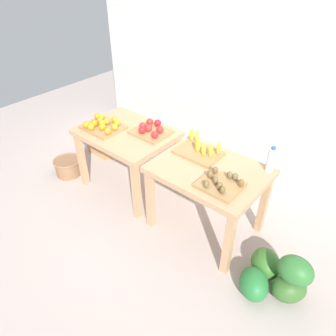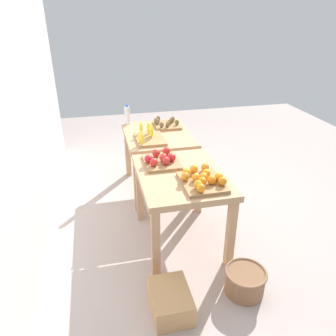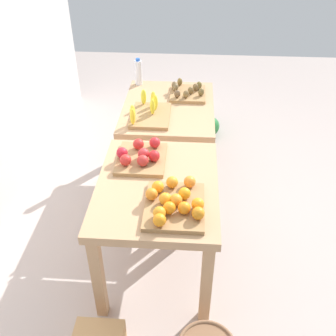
% 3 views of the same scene
% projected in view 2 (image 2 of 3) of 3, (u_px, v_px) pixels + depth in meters
% --- Properties ---
extents(ground_plane, '(8.00, 8.00, 0.00)m').
position_uv_depth(ground_plane, '(168.00, 210.00, 3.87)').
color(ground_plane, '#B7A69F').
extents(back_wall, '(4.40, 0.12, 3.00)m').
position_uv_depth(back_wall, '(22.00, 89.00, 2.93)').
color(back_wall, silver).
rests_on(back_wall, ground_plane).
extents(display_table_left, '(1.04, 0.80, 0.77)m').
position_uv_depth(display_table_left, '(181.00, 184.00, 3.09)').
color(display_table_left, tan).
rests_on(display_table_left, ground_plane).
extents(display_table_right, '(1.04, 0.80, 0.77)m').
position_uv_depth(display_table_right, '(158.00, 142.00, 4.06)').
color(display_table_right, tan).
rests_on(display_table_right, ground_plane).
extents(orange_bin, '(0.46, 0.38, 0.11)m').
position_uv_depth(orange_bin, '(202.00, 179.00, 2.83)').
color(orange_bin, '#A57B4B').
rests_on(orange_bin, display_table_left).
extents(apple_bin, '(0.40, 0.35, 0.11)m').
position_uv_depth(apple_bin, '(161.00, 160.00, 3.21)').
color(apple_bin, '#A57B4B').
rests_on(apple_bin, display_table_left).
extents(banana_crate, '(0.44, 0.33, 0.17)m').
position_uv_depth(banana_crate, '(149.00, 137.00, 3.77)').
color(banana_crate, '#A57B4B').
rests_on(banana_crate, display_table_right).
extents(kiwi_bin, '(0.36, 0.32, 0.10)m').
position_uv_depth(kiwi_bin, '(166.00, 124.00, 4.22)').
color(kiwi_bin, '#A57B4B').
rests_on(kiwi_bin, display_table_right).
extents(water_bottle, '(0.07, 0.07, 0.26)m').
position_uv_depth(water_bottle, '(127.00, 115.00, 4.28)').
color(water_bottle, silver).
rests_on(water_bottle, display_table_right).
extents(watermelon_pile, '(0.65, 0.65, 0.48)m').
position_uv_depth(watermelon_pile, '(162.00, 149.00, 5.09)').
color(watermelon_pile, '#346028').
rests_on(watermelon_pile, ground_plane).
extents(wicker_basket, '(0.35, 0.35, 0.22)m').
position_uv_depth(wicker_basket, '(245.00, 281.00, 2.70)').
color(wicker_basket, '#8C6243').
rests_on(wicker_basket, ground_plane).
extents(cardboard_produce_box, '(0.40, 0.30, 0.20)m').
position_uv_depth(cardboard_produce_box, '(170.00, 301.00, 2.54)').
color(cardboard_produce_box, tan).
rests_on(cardboard_produce_box, ground_plane).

